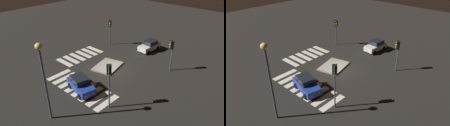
# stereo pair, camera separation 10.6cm
# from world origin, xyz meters

# --- Properties ---
(ground_plane) EXTENTS (80.00, 80.00, 0.00)m
(ground_plane) POSITION_xyz_m (0.00, 0.00, 0.00)
(ground_plane) COLOR black
(traffic_island) EXTENTS (4.34, 3.63, 0.18)m
(traffic_island) POSITION_xyz_m (-0.23, -0.97, 0.09)
(traffic_island) COLOR gray
(traffic_island) RESTS_ON ground
(car_blue) EXTENTS (2.43, 4.04, 1.67)m
(car_blue) POSITION_xyz_m (5.61, 0.49, 0.82)
(car_blue) COLOR #1E389E
(car_blue) RESTS_ON ground
(car_white) EXTENTS (3.82, 2.02, 1.61)m
(car_white) POSITION_xyz_m (-8.28, 0.28, 0.79)
(car_white) COLOR silver
(car_white) RESTS_ON ground
(traffic_light_north) EXTENTS (0.53, 0.54, 4.66)m
(traffic_light_north) POSITION_xyz_m (5.47, 4.56, 3.52)
(traffic_light_north) COLOR #47474C
(traffic_light_north) RESTS_ON ground
(traffic_light_west) EXTENTS (0.54, 0.53, 4.04)m
(traffic_light_west) POSITION_xyz_m (-4.75, 5.46, 3.06)
(traffic_light_west) COLOR #47474C
(traffic_light_west) RESTS_ON ground
(traffic_light_south) EXTENTS (0.54, 0.54, 4.12)m
(traffic_light_south) POSITION_xyz_m (-5.87, -5.70, 3.13)
(traffic_light_south) COLOR #47474C
(traffic_light_south) RESTS_ON ground
(street_lamp) EXTENTS (0.56, 0.56, 7.41)m
(street_lamp) POSITION_xyz_m (10.19, 1.74, 5.07)
(street_lamp) COLOR #47474C
(street_lamp) RESTS_ON ground
(crosswalk_near) EXTENTS (6.45, 3.20, 0.02)m
(crosswalk_near) POSITION_xyz_m (-0.00, -6.20, 0.01)
(crosswalk_near) COLOR silver
(crosswalk_near) RESTS_ON ground
(crosswalk_side) EXTENTS (3.20, 8.75, 0.02)m
(crosswalk_side) POSITION_xyz_m (5.29, 0.00, 0.01)
(crosswalk_side) COLOR silver
(crosswalk_side) RESTS_ON ground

